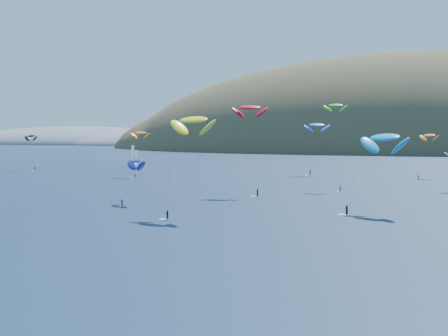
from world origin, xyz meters
name	(u,v)px	position (x,y,z in m)	size (l,w,h in m)	color
ground	(21,290)	(0.00, 0.00, 0.00)	(2800.00, 2800.00, 0.00)	black
island	(438,162)	(39.40, 562.36, -10.74)	(730.00, 300.00, 210.00)	#3D3526
headland	(93,146)	(-445.26, 750.08, -3.36)	(460.00, 250.00, 60.00)	slate
sailboat	(134,165)	(-102.61, 223.17, 0.98)	(9.99, 8.58, 12.18)	silver
kitesurfer_1	(140,133)	(-67.37, 161.31, 17.00)	(7.86, 9.81, 19.17)	gold
kitesurfer_2	(193,120)	(-5.05, 62.65, 19.82)	(11.33, 11.32, 22.76)	gold
kitesurfer_3	(336,105)	(12.50, 134.01, 25.41)	(6.94, 9.96, 27.38)	gold
kitesurfer_4	(317,125)	(-4.93, 195.11, 20.23)	(10.68, 7.20, 23.01)	gold
kitesurfer_5	(385,137)	(31.60, 81.33, 16.19)	(13.91, 13.83, 19.44)	gold
kitesurfer_9	(250,108)	(-7.25, 109.58, 24.11)	(10.14, 9.22, 26.77)	gold
kitesurfer_10	(136,161)	(-26.76, 79.38, 10.38)	(8.37, 12.42, 12.60)	gold
kitesurfer_11	(429,135)	(38.52, 193.09, 16.10)	(8.35, 14.89, 18.27)	gold
kitesurfer_12	(31,136)	(-133.11, 182.09, 15.55)	(9.06, 6.37, 17.67)	gold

